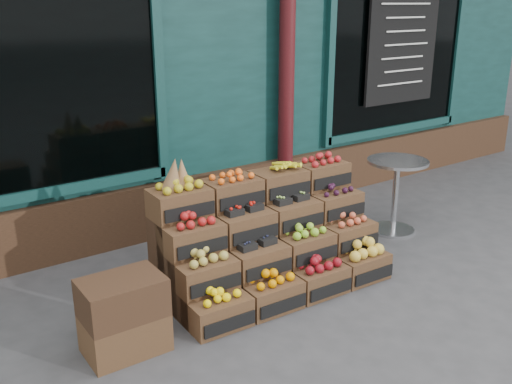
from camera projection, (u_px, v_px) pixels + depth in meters
ground at (325, 306)px, 4.73m from camera, size 60.00×60.00×0.00m
shop_facade at (83, 2)px, 7.91m from camera, size 12.00×6.24×4.80m
crate_display at (268, 243)px, 5.03m from camera, size 2.00×1.04×1.23m
spare_crates at (124, 316)px, 4.05m from camera, size 0.58×0.40×0.57m
bistro_table at (396, 187)px, 6.12m from camera, size 0.65×0.65×0.81m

